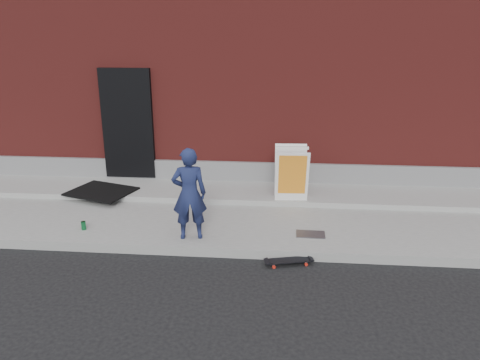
# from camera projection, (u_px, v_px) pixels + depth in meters

# --- Properties ---
(ground) EXTENTS (80.00, 80.00, 0.00)m
(ground) POSITION_uv_depth(u_px,v_px,m) (242.00, 259.00, 6.98)
(ground) COLOR black
(ground) RESTS_ON ground
(sidewalk) EXTENTS (20.00, 3.00, 0.15)m
(sidewalk) POSITION_uv_depth(u_px,v_px,m) (249.00, 216.00, 8.38)
(sidewalk) COLOR gray
(sidewalk) RESTS_ON ground
(apron) EXTENTS (20.00, 1.20, 0.10)m
(apron) POSITION_uv_depth(u_px,v_px,m) (252.00, 192.00, 9.19)
(apron) COLOR gray
(apron) RESTS_ON sidewalk
(building) EXTENTS (20.00, 8.10, 5.00)m
(building) POSITION_uv_depth(u_px,v_px,m) (264.00, 57.00, 12.82)
(building) COLOR maroon
(building) RESTS_ON ground
(child) EXTENTS (0.59, 0.44, 1.45)m
(child) POSITION_uv_depth(u_px,v_px,m) (189.00, 194.00, 7.12)
(child) COLOR #1A224A
(child) RESTS_ON sidewalk
(skateboard) EXTENTS (0.72, 0.34, 0.08)m
(skateboard) POSITION_uv_depth(u_px,v_px,m) (289.00, 261.00, 6.79)
(skateboard) COLOR red
(skateboard) RESTS_ON ground
(pizza_sign) EXTENTS (0.62, 0.73, 0.99)m
(pizza_sign) POSITION_uv_depth(u_px,v_px,m) (291.00, 173.00, 8.56)
(pizza_sign) COLOR white
(pizza_sign) RESTS_ON apron
(soda_can) EXTENTS (0.08, 0.08, 0.14)m
(soda_can) POSITION_uv_depth(u_px,v_px,m) (84.00, 226.00, 7.60)
(soda_can) COLOR #177339
(soda_can) RESTS_ON sidewalk
(doormat) EXTENTS (1.38, 1.24, 0.03)m
(doormat) POSITION_uv_depth(u_px,v_px,m) (101.00, 191.00, 9.04)
(doormat) COLOR black
(doormat) RESTS_ON apron
(utility_plate) EXTENTS (0.46, 0.30, 0.01)m
(utility_plate) POSITION_uv_depth(u_px,v_px,m) (311.00, 234.00, 7.43)
(utility_plate) COLOR #505054
(utility_plate) RESTS_ON sidewalk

